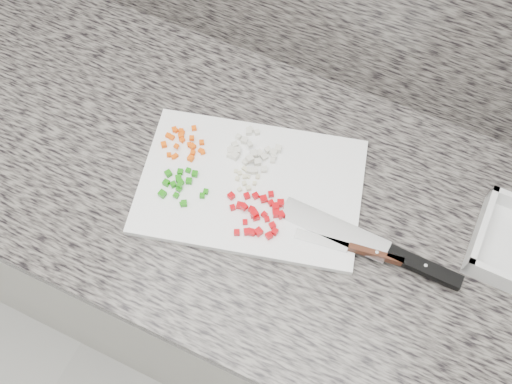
# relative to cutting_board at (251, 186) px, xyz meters

# --- Properties ---
(cabinet) EXTENTS (3.92, 0.62, 0.86)m
(cabinet) POSITION_rel_cutting_board_xyz_m (-0.02, 0.01, -0.48)
(cabinet) COLOR silver
(cabinet) RESTS_ON ground
(countertop) EXTENTS (3.96, 0.64, 0.04)m
(countertop) POSITION_rel_cutting_board_xyz_m (-0.02, 0.01, -0.03)
(countertop) COLOR #656059
(countertop) RESTS_ON cabinet
(cutting_board) EXTENTS (0.46, 0.36, 0.01)m
(cutting_board) POSITION_rel_cutting_board_xyz_m (0.00, 0.00, 0.00)
(cutting_board) COLOR white
(cutting_board) RESTS_ON countertop
(carrot_pile) EXTENTS (0.09, 0.09, 0.01)m
(carrot_pile) POSITION_rel_cutting_board_xyz_m (-0.15, 0.02, 0.01)
(carrot_pile) COLOR #F75505
(carrot_pile) RESTS_ON cutting_board
(onion_pile) EXTENTS (0.09, 0.10, 0.02)m
(onion_pile) POSITION_rel_cutting_board_xyz_m (-0.03, 0.06, 0.01)
(onion_pile) COLOR silver
(onion_pile) RESTS_ON cutting_board
(green_pepper_pile) EXTENTS (0.09, 0.08, 0.02)m
(green_pepper_pile) POSITION_rel_cutting_board_xyz_m (-0.12, -0.06, 0.01)
(green_pepper_pile) COLOR #177D0B
(green_pepper_pile) RESTS_ON cutting_board
(red_pepper_pile) EXTENTS (0.11, 0.11, 0.02)m
(red_pepper_pile) POSITION_rel_cutting_board_xyz_m (0.04, -0.05, 0.01)
(red_pepper_pile) COLOR #BF0209
(red_pepper_pile) RESTS_ON cutting_board
(garlic_pile) EXTENTS (0.05, 0.05, 0.01)m
(garlic_pile) POSITION_rel_cutting_board_xyz_m (-0.01, 0.00, 0.01)
(garlic_pile) COLOR beige
(garlic_pile) RESTS_ON cutting_board
(chef_knife) EXTENTS (0.33, 0.05, 0.02)m
(chef_knife) POSITION_rel_cutting_board_xyz_m (0.28, -0.02, 0.01)
(chef_knife) COLOR #BABBC0
(chef_knife) RESTS_ON cutting_board
(paring_knife) EXTENTS (0.19, 0.04, 0.02)m
(paring_knife) POSITION_rel_cutting_board_xyz_m (0.23, -0.04, 0.01)
(paring_knife) COLOR #BABBC0
(paring_knife) RESTS_ON cutting_board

